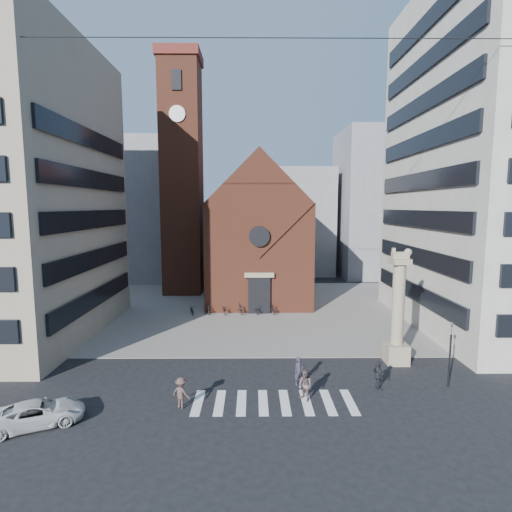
# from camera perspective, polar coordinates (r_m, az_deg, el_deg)

# --- Properties ---
(ground) EXTENTS (120.00, 120.00, 0.00)m
(ground) POSITION_cam_1_polar(r_m,az_deg,el_deg) (28.13, 1.07, -17.38)
(ground) COLOR black
(ground) RESTS_ON ground
(piazza) EXTENTS (46.00, 30.00, 0.05)m
(piazza) POSITION_cam_1_polar(r_m,az_deg,el_deg) (46.09, 0.42, -7.51)
(piazza) COLOR gray
(piazza) RESTS_ON ground
(zebra_crossing) EXTENTS (10.20, 3.20, 0.01)m
(zebra_crossing) POSITION_cam_1_polar(r_m,az_deg,el_deg) (25.46, 2.59, -20.15)
(zebra_crossing) COLOR white
(zebra_crossing) RESTS_ON ground
(church) EXTENTS (12.00, 16.65, 18.00)m
(church) POSITION_cam_1_polar(r_m,az_deg,el_deg) (50.77, 0.31, 2.96)
(church) COLOR brown
(church) RESTS_ON ground
(campanile) EXTENTS (5.50, 5.50, 31.20)m
(campanile) POSITION_cam_1_polar(r_m,az_deg,el_deg) (54.53, -10.50, 11.28)
(campanile) COLOR brown
(campanile) RESTS_ON ground
(bg_block_left) EXTENTS (16.00, 14.00, 22.00)m
(bg_block_left) POSITION_cam_1_polar(r_m,az_deg,el_deg) (68.37, -16.99, 6.25)
(bg_block_left) COLOR gray
(bg_block_left) RESTS_ON ground
(bg_block_mid) EXTENTS (14.00, 12.00, 18.00)m
(bg_block_mid) POSITION_cam_1_polar(r_m,az_deg,el_deg) (70.96, 4.95, 4.94)
(bg_block_mid) COLOR gray
(bg_block_mid) RESTS_ON ground
(bg_block_right) EXTENTS (16.00, 14.00, 24.00)m
(bg_block_right) POSITION_cam_1_polar(r_m,az_deg,el_deg) (71.31, 18.22, 7.03)
(bg_block_right) COLOR gray
(bg_block_right) RESTS_ON ground
(lion_column) EXTENTS (1.63, 1.60, 8.68)m
(lion_column) POSITION_cam_1_polar(r_m,az_deg,el_deg) (31.63, 19.57, -8.35)
(lion_column) COLOR tan
(lion_column) RESTS_ON ground
(traffic_light) EXTENTS (0.13, 0.16, 4.30)m
(traffic_light) POSITION_cam_1_polar(r_m,az_deg,el_deg) (29.24, 25.98, -12.33)
(traffic_light) COLOR black
(traffic_light) RESTS_ON ground
(white_car) EXTENTS (5.17, 3.93, 1.30)m
(white_car) POSITION_cam_1_polar(r_m,az_deg,el_deg) (25.75, -28.74, -19.12)
(white_car) COLOR silver
(white_car) RESTS_ON ground
(pedestrian_0) EXTENTS (0.81, 0.73, 1.86)m
(pedestrian_0) POSITION_cam_1_polar(r_m,az_deg,el_deg) (27.39, 6.16, -16.00)
(pedestrian_0) COLOR #2E2A3B
(pedestrian_0) RESTS_ON ground
(pedestrian_1) EXTENTS (1.13, 1.17, 1.89)m
(pedestrian_1) POSITION_cam_1_polar(r_m,az_deg,el_deg) (25.41, 7.03, -17.89)
(pedestrian_1) COLOR brown
(pedestrian_1) RESTS_ON ground
(pedestrian_2) EXTENTS (0.65, 1.16, 1.87)m
(pedestrian_2) POSITION_cam_1_polar(r_m,az_deg,el_deg) (27.65, 17.07, -16.03)
(pedestrian_2) COLOR #232229
(pedestrian_2) RESTS_ON ground
(pedestrian_3) EXTENTS (1.37, 1.15, 1.84)m
(pedestrian_3) POSITION_cam_1_polar(r_m,az_deg,el_deg) (24.82, -10.63, -18.66)
(pedestrian_3) COLOR #493330
(pedestrian_3) RESTS_ON ground
(scooter_0) EXTENTS (1.10, 1.94, 0.96)m
(scooter_0) POSITION_cam_1_polar(r_m,az_deg,el_deg) (44.20, -9.14, -7.56)
(scooter_0) COLOR black
(scooter_0) RESTS_ON piazza
(scooter_1) EXTENTS (0.96, 1.85, 1.07)m
(scooter_1) POSITION_cam_1_polar(r_m,az_deg,el_deg) (43.96, -6.87, -7.53)
(scooter_1) COLOR black
(scooter_1) RESTS_ON piazza
(scooter_2) EXTENTS (1.10, 1.94, 0.96)m
(scooter_2) POSITION_cam_1_polar(r_m,az_deg,el_deg) (43.82, -4.58, -7.63)
(scooter_2) COLOR black
(scooter_2) RESTS_ON piazza
(scooter_3) EXTENTS (0.96, 1.85, 1.07)m
(scooter_3) POSITION_cam_1_polar(r_m,az_deg,el_deg) (43.72, -2.27, -7.57)
(scooter_3) COLOR black
(scooter_3) RESTS_ON piazza
(scooter_4) EXTENTS (1.10, 1.94, 0.96)m
(scooter_4) POSITION_cam_1_polar(r_m,az_deg,el_deg) (43.71, 0.04, -7.64)
(scooter_4) COLOR black
(scooter_4) RESTS_ON piazza
(scooter_5) EXTENTS (0.96, 1.85, 1.07)m
(scooter_5) POSITION_cam_1_polar(r_m,az_deg,el_deg) (43.75, 2.35, -7.56)
(scooter_5) COLOR black
(scooter_5) RESTS_ON piazza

